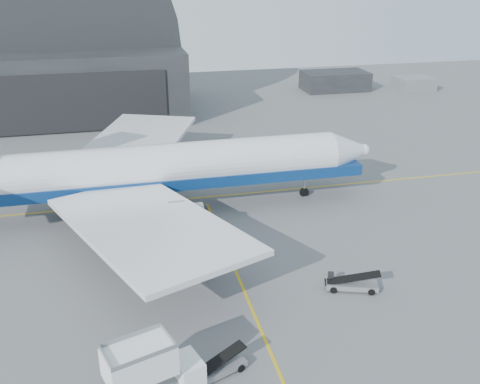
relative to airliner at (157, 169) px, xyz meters
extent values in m
plane|color=#565659|center=(5.47, -17.73, -4.97)|extent=(200.00, 200.00, 0.00)
cube|color=gold|center=(5.47, 2.27, -4.96)|extent=(80.00, 0.25, 0.02)
cube|color=gold|center=(5.47, -19.73, -4.96)|extent=(0.25, 40.00, 0.02)
cube|color=black|center=(-16.53, 47.27, 1.03)|extent=(50.00, 28.00, 12.00)
cube|color=black|center=(-16.53, 33.17, 0.03)|extent=(42.00, 0.40, 9.50)
cube|color=black|center=(43.47, 54.27, -4.97)|extent=(14.00, 8.00, 4.00)
cube|color=slate|center=(60.47, 50.27, -4.97)|extent=(8.00, 6.00, 2.80)
cylinder|color=white|center=(2.07, 0.00, 0.29)|extent=(36.40, 4.85, 4.85)
cone|color=white|center=(22.50, 0.00, 0.29)|extent=(4.45, 4.85, 4.85)
sphere|color=white|center=(24.52, 0.00, 0.29)|extent=(1.42, 1.42, 1.42)
cube|color=black|center=(21.28, 0.00, 0.90)|extent=(2.63, 2.22, 0.71)
cube|color=navy|center=(2.07, 0.00, -1.28)|extent=(42.47, 4.90, 1.21)
cube|color=white|center=(-1.98, -12.13, -0.72)|extent=(18.65, 24.79, 1.48)
cube|color=white|center=(-1.98, 12.13, -0.72)|extent=(18.65, 24.79, 1.48)
cylinder|color=gray|center=(1.06, -8.09, -2.34)|extent=(5.26, 2.73, 2.73)
cylinder|color=gray|center=(1.06, 8.09, -2.34)|extent=(5.26, 2.73, 2.73)
cylinder|color=#A5A5AA|center=(17.24, 0.00, -3.55)|extent=(0.28, 0.28, 2.83)
cylinder|color=black|center=(17.24, 0.00, -4.51)|extent=(1.11, 0.35, 1.11)
cylinder|color=black|center=(0.05, -3.24, -4.41)|extent=(1.31, 0.46, 1.31)
cylinder|color=black|center=(0.05, 3.24, -4.41)|extent=(1.31, 0.46, 1.31)
cube|color=white|center=(-0.72, -28.02, -3.62)|extent=(2.24, 2.68, 1.60)
cube|color=black|center=(-0.01, -27.78, -3.37)|extent=(0.68, 1.82, 0.90)
cube|color=white|center=(-3.74, -29.03, -1.58)|extent=(4.77, 3.69, 2.00)
cylinder|color=black|center=(-1.33, -27.12, -4.57)|extent=(0.85, 0.54, 0.80)
cube|color=black|center=(4.42, -10.47, -4.45)|extent=(3.92, 2.33, 0.85)
cube|color=white|center=(4.99, -10.51, -3.69)|extent=(1.44, 1.79, 0.85)
cylinder|color=black|center=(5.68, -11.51, -4.59)|extent=(0.87, 0.39, 0.85)
cylinder|color=black|center=(5.81, -9.61, -4.59)|extent=(0.87, 0.39, 0.85)
cylinder|color=black|center=(3.03, -11.33, -4.59)|extent=(0.87, 0.39, 0.85)
cylinder|color=black|center=(3.16, -9.44, -4.59)|extent=(0.87, 0.39, 0.85)
cube|color=slate|center=(1.31, -27.50, -4.55)|extent=(4.33, 2.81, 0.42)
cube|color=black|center=(1.31, -27.50, -3.89)|extent=(4.41, 2.48, 1.19)
cube|color=black|center=(-0.44, -27.64, -4.08)|extent=(0.57, 0.52, 0.56)
cylinder|color=black|center=(2.94, -27.55, -4.69)|extent=(0.61, 0.42, 0.56)
cylinder|color=black|center=(2.46, -26.34, -4.69)|extent=(0.61, 0.42, 0.56)
cylinder|color=black|center=(-0.32, -27.44, -4.69)|extent=(0.61, 0.42, 0.56)
cube|color=slate|center=(14.48, -19.95, -4.52)|extent=(4.59, 2.79, 0.44)
cube|color=black|center=(14.48, -19.95, -3.83)|extent=(4.70, 2.41, 1.26)
cube|color=black|center=(12.97, -18.87, -4.03)|extent=(0.59, 0.53, 0.59)
cylinder|color=black|center=(15.75, -21.11, -4.67)|extent=(0.64, 0.42, 0.59)
cylinder|color=black|center=(16.20, -19.80, -4.67)|extent=(0.64, 0.42, 0.59)
cylinder|color=black|center=(12.76, -20.10, -4.67)|extent=(0.64, 0.42, 0.59)
cylinder|color=black|center=(13.20, -18.79, -4.67)|extent=(0.64, 0.42, 0.59)
cube|color=#FF4208|center=(5.11, -13.17, -4.95)|extent=(0.39, 0.39, 0.03)
cone|color=#FF4208|center=(5.11, -13.17, -4.69)|extent=(0.39, 0.39, 0.56)
camera|label=1|loc=(-3.65, -55.56, 20.68)|focal=40.00mm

